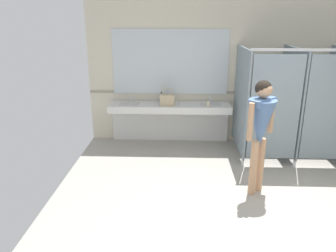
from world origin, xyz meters
TOP-DOWN VIEW (x-y plane):
  - ground_plane at (0.00, 0.00)m, footprint 6.41×6.73m
  - wall_back at (0.00, 3.12)m, footprint 6.41×0.12m
  - wall_back_tile_band at (0.00, 3.06)m, footprint 6.41×0.01m
  - vanity_counter at (-1.50, 2.85)m, footprint 2.47×0.56m
  - mirror_panel at (-1.50, 3.05)m, footprint 2.37×0.02m
  - bathroom_stalls at (1.24, 2.16)m, footprint 2.84×1.36m
  - person_standing at (-0.13, 0.80)m, footprint 0.57×0.57m
  - handbag at (-1.55, 2.62)m, footprint 0.29×0.11m
  - soap_dispenser at (-1.68, 2.93)m, footprint 0.07×0.07m
  - paper_cup at (-0.73, 2.64)m, footprint 0.07×0.07m

SIDE VIEW (x-z plane):
  - ground_plane at x=0.00m, z-range -0.10..0.00m
  - vanity_counter at x=-1.50m, z-range 0.15..1.13m
  - paper_cup at x=-0.73m, z-range 0.87..0.96m
  - soap_dispenser at x=-1.68m, z-range 0.85..1.07m
  - handbag at x=-1.55m, z-range 0.81..1.18m
  - wall_back_tile_band at x=0.00m, z-range 1.02..1.08m
  - bathroom_stalls at x=1.24m, z-range 0.05..2.12m
  - person_standing at x=-0.13m, z-range 0.24..1.97m
  - wall_back at x=0.00m, z-range 0.00..2.97m
  - mirror_panel at x=-1.50m, z-range 1.02..2.33m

